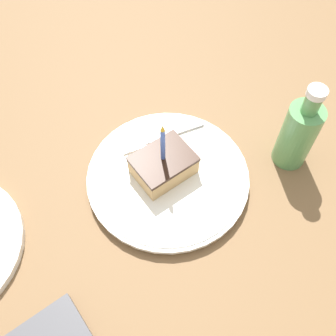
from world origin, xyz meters
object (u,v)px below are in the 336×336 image
Objects in this scene: cake_slice at (163,164)px; bottle at (298,134)px; plate at (168,177)px; fork at (157,138)px.

bottle is (0.10, 0.21, 0.03)m from cake_slice.
plate is at bearing -113.65° from bottle.
plate is 0.08m from fork.
bottle is at bearing 47.23° from fork.
bottle reaches higher than plate.
plate is 1.60× the size of bottle.
fork is at bearing 158.82° from plate.
cake_slice is 0.79× the size of fork.
bottle is at bearing 66.35° from plate.
plate is at bearing 15.13° from cake_slice.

